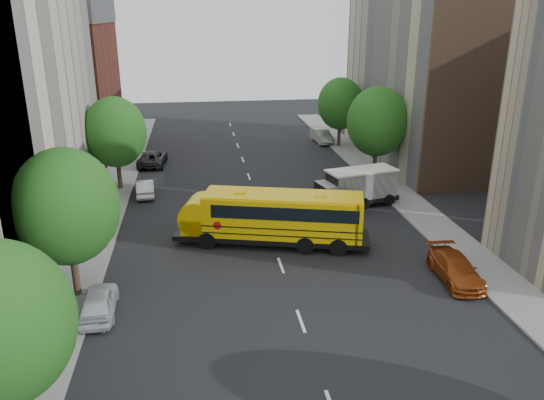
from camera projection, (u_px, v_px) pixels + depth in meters
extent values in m
plane|color=black|center=(276.00, 251.00, 32.79)|extent=(120.00, 120.00, 0.00)
cube|color=slate|center=(97.00, 230.00, 35.87)|extent=(3.00, 80.00, 0.12)
cube|color=slate|center=(420.00, 212.00, 39.00)|extent=(3.00, 80.00, 0.12)
cube|color=silver|center=(257.00, 198.00, 42.12)|extent=(0.15, 64.00, 0.01)
cube|color=maroon|center=(61.00, 90.00, 54.30)|extent=(10.00, 15.00, 13.00)
cube|color=tan|center=(429.00, 67.00, 50.91)|extent=(10.00, 22.00, 18.00)
cube|color=brown|center=(490.00, 81.00, 40.64)|extent=(10.10, 0.30, 18.00)
cylinder|color=#38281C|center=(75.00, 271.00, 27.08)|extent=(0.36, 0.36, 2.88)
ellipsoid|color=#235316|center=(66.00, 207.00, 25.91)|extent=(5.12, 5.12, 5.89)
cylinder|color=#38281C|center=(119.00, 173.00, 43.89)|extent=(0.36, 0.36, 2.81)
ellipsoid|color=#235316|center=(115.00, 132.00, 42.75)|extent=(4.99, 4.99, 5.74)
cylinder|color=#38281C|center=(375.00, 162.00, 46.86)|extent=(0.36, 0.36, 2.95)
ellipsoid|color=#235316|center=(377.00, 122.00, 45.66)|extent=(5.25, 5.25, 6.04)
cylinder|color=#38281C|center=(339.00, 134.00, 58.09)|extent=(0.36, 0.36, 2.74)
ellipsoid|color=#235316|center=(340.00, 104.00, 56.98)|extent=(4.86, 4.86, 5.59)
cube|color=black|center=(272.00, 235.00, 33.65)|extent=(12.51, 5.91, 0.33)
cube|color=#FFC505|center=(284.00, 215.00, 33.09)|extent=(10.18, 5.23, 2.51)
cube|color=#FFC505|center=(194.00, 222.00, 34.01)|extent=(2.56, 2.94, 1.09)
cube|color=black|center=(211.00, 203.00, 33.44)|extent=(1.19, 2.56, 1.31)
cube|color=#FFC505|center=(284.00, 195.00, 32.66)|extent=(10.12, 5.02, 0.15)
cube|color=black|center=(287.00, 207.00, 32.88)|extent=(9.36, 5.06, 0.82)
cube|color=black|center=(284.00, 228.00, 33.38)|extent=(10.20, 5.29, 0.07)
cube|color=black|center=(284.00, 221.00, 33.23)|extent=(10.20, 5.29, 0.07)
cube|color=#FFC505|center=(364.00, 218.00, 32.51)|extent=(0.88, 2.67, 2.51)
cube|color=#FFC505|center=(237.00, 192.00, 32.97)|extent=(0.80, 0.80, 0.11)
cube|color=#FFC505|center=(325.00, 195.00, 32.34)|extent=(0.80, 0.80, 0.11)
cylinder|color=#FFC505|center=(194.00, 214.00, 33.83)|extent=(2.87, 3.02, 2.29)
cylinder|color=red|center=(212.00, 226.00, 32.33)|extent=(0.54, 0.19, 0.54)
cylinder|color=black|center=(201.00, 241.00, 32.88)|extent=(1.14, 0.60, 1.09)
cylinder|color=black|center=(211.00, 225.00, 35.43)|extent=(1.14, 0.60, 1.09)
cylinder|color=black|center=(308.00, 246.00, 32.11)|extent=(1.14, 0.60, 1.09)
cylinder|color=black|center=(311.00, 229.00, 34.66)|extent=(1.14, 0.60, 1.09)
cylinder|color=black|center=(344.00, 248.00, 31.86)|extent=(1.14, 0.60, 1.09)
cylinder|color=black|center=(344.00, 231.00, 34.41)|extent=(1.14, 0.60, 1.09)
cube|color=black|center=(354.00, 199.00, 40.36)|extent=(6.92, 3.67, 0.33)
cube|color=silver|center=(362.00, 184.00, 40.17)|extent=(5.40, 3.20, 1.98)
cube|color=silver|center=(327.00, 192.00, 39.24)|extent=(1.98, 2.39, 1.32)
cube|color=silver|center=(362.00, 170.00, 39.82)|extent=(5.64, 3.36, 0.13)
cylinder|color=black|center=(333.00, 209.00, 38.58)|extent=(0.96, 0.48, 0.92)
cylinder|color=black|center=(320.00, 199.00, 40.51)|extent=(0.96, 0.48, 0.92)
cylinder|color=black|center=(364.00, 204.00, 39.50)|extent=(0.96, 0.48, 0.92)
cylinder|color=black|center=(350.00, 195.00, 41.43)|extent=(0.96, 0.48, 0.92)
cylinder|color=black|center=(392.00, 200.00, 40.35)|extent=(0.96, 0.48, 0.92)
cylinder|color=black|center=(376.00, 192.00, 42.27)|extent=(0.96, 0.48, 0.92)
imported|color=silver|center=(99.00, 302.00, 25.66)|extent=(1.77, 4.10, 1.38)
imported|color=silver|center=(145.00, 188.00, 42.58)|extent=(1.72, 4.03, 1.29)
imported|color=black|center=(153.00, 158.00, 51.08)|extent=(2.81, 5.39, 1.45)
imported|color=#913A12|center=(455.00, 269.00, 29.01)|extent=(2.20, 4.85, 1.38)
imported|color=#36445F|center=(356.00, 177.00, 45.18)|extent=(2.16, 4.46, 1.47)
imported|color=#979692|center=(322.00, 136.00, 60.08)|extent=(2.00, 4.67, 1.50)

